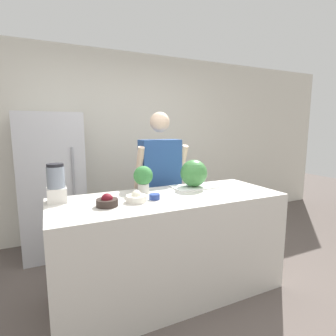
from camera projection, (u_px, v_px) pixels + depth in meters
The scene contains 12 objects.
ground_plane at pixel (190, 318), 2.13m from camera, with size 14.00×14.00×0.00m, color #564C47.
wall_back at pixel (120, 144), 3.83m from camera, with size 8.00×0.06×2.60m.
counter_island at pixel (170, 245), 2.42m from camera, with size 2.05×0.79×0.93m.
refrigerator at pixel (53, 185), 3.18m from camera, with size 0.71×0.67×1.71m.
person at pixel (160, 185), 3.03m from camera, with size 0.60×0.27×1.71m.
cutting_board at pixel (194, 187), 2.68m from camera, with size 0.44×0.28×0.01m.
watermelon at pixel (194, 173), 2.65m from camera, with size 0.27×0.27×0.27m.
bowl_cherries at pixel (107, 202), 2.04m from camera, with size 0.17×0.17×0.10m.
bowl_cream at pixel (136, 198), 2.16m from camera, with size 0.17×0.17×0.10m.
bowl_small_blue at pixel (154, 197), 2.24m from camera, with size 0.09×0.09×0.05m.
blender at pixel (56, 184), 2.14m from camera, with size 0.15×0.15×0.32m.
potted_plant at pixel (143, 177), 2.44m from camera, with size 0.18×0.18×0.26m.
Camera 1 is at (-0.98, -1.66, 1.54)m, focal length 28.00 mm.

